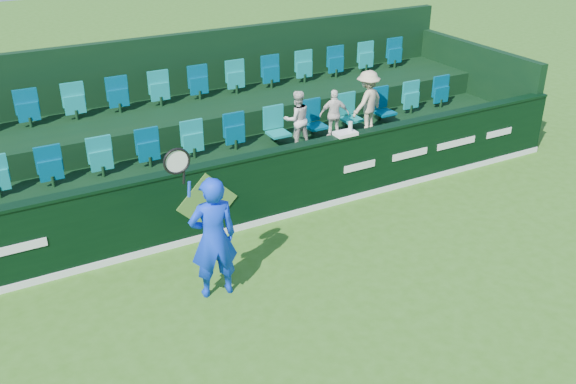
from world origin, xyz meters
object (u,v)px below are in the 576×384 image
spectator_right (367,102)px  tennis_player (213,237)px  spectator_left (297,119)px  drinks_bottle (350,128)px  spectator_middle (334,115)px  towel (345,133)px

spectator_right → tennis_player: bearing=11.6°
spectator_left → drinks_bottle: (0.49, -1.12, 0.10)m
spectator_left → spectator_middle: bearing=-174.5°
spectator_right → towel: size_ratio=3.17×
towel → spectator_left: bearing=109.1°
tennis_player → towel: tennis_player is taller
tennis_player → spectator_left: 4.06m
tennis_player → spectator_right: size_ratio=1.92×
tennis_player → towel: (3.34, 1.64, 0.41)m
tennis_player → spectator_right: 5.41m
tennis_player → spectator_left: (2.95, 2.76, 0.40)m
spectator_left → tennis_player: bearing=48.5°
spectator_middle → spectator_right: 0.82m
spectator_right → towel: 1.70m
spectator_left → towel: (0.39, -1.12, 0.01)m
spectator_left → spectator_middle: spectator_left is taller
spectator_right → towel: (-1.28, -1.12, -0.07)m
tennis_player → spectator_right: (4.62, 2.76, 0.48)m
tennis_player → towel: bearing=26.1°
spectator_right → drinks_bottle: size_ratio=5.43×
drinks_bottle → towel: bearing=180.0°
spectator_left → drinks_bottle: bearing=119.2°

